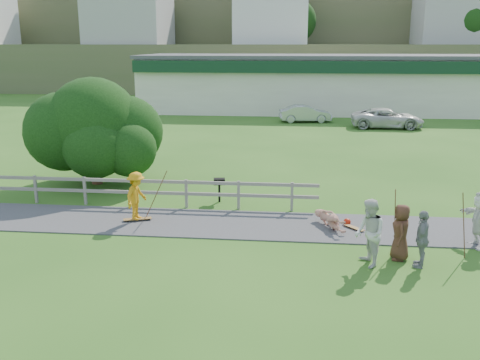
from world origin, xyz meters
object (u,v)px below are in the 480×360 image
(spectator_b, at_px, (422,239))
(spectator_c, at_px, (401,232))
(car_white, at_px, (387,118))
(spectator_d, at_px, (480,220))
(skater_rider, at_px, (136,199))
(skater_fallen, at_px, (330,220))
(bbq, at_px, (219,190))
(car_silver, at_px, (305,114))
(spectator_a, at_px, (369,233))
(tree, at_px, (95,141))

(spectator_b, xyz_separation_m, spectator_c, (-0.49, 0.48, 0.00))
(spectator_b, bearing_deg, spectator_c, -117.87)
(car_white, bearing_deg, spectator_d, 178.42)
(spectator_b, relative_size, spectator_d, 0.92)
(skater_rider, bearing_deg, spectator_b, -93.96)
(spectator_b, relative_size, car_white, 0.31)
(skater_fallen, bearing_deg, bbq, 122.15)
(car_silver, bearing_deg, spectator_a, 174.52)
(spectator_a, height_order, car_white, spectator_a)
(skater_fallen, distance_m, car_silver, 25.45)
(spectator_b, xyz_separation_m, bbq, (-6.51, 5.67, -0.35))
(tree, bearing_deg, spectator_d, -23.48)
(spectator_c, height_order, bbq, spectator_c)
(spectator_d, height_order, car_silver, spectator_d)
(spectator_a, bearing_deg, bbq, -152.96)
(spectator_b, height_order, spectator_d, spectator_d)
(skater_fallen, distance_m, bbq, 4.98)
(skater_rider, relative_size, spectator_b, 1.03)
(spectator_a, distance_m, tree, 13.60)
(spectator_d, distance_m, car_white, 24.29)
(skater_fallen, relative_size, tree, 0.26)
(skater_fallen, distance_m, spectator_b, 3.80)
(car_white, bearing_deg, skater_rider, 153.03)
(spectator_a, xyz_separation_m, car_white, (4.59, 26.04, -0.23))
(spectator_c, xyz_separation_m, tree, (-11.88, 7.48, 1.10))
(car_white, distance_m, tree, 23.78)
(car_silver, distance_m, tree, 22.58)
(spectator_b, height_order, bbq, spectator_b)
(skater_rider, bearing_deg, car_white, -13.68)
(spectator_a, distance_m, car_white, 26.45)
(spectator_c, height_order, spectator_d, spectator_d)
(spectator_c, bearing_deg, spectator_a, -55.22)
(spectator_a, height_order, tree, tree)
(skater_rider, xyz_separation_m, skater_fallen, (6.70, -0.01, -0.53))
(bbq, bearing_deg, spectator_b, -49.92)
(spectator_c, bearing_deg, car_white, 175.97)
(spectator_a, distance_m, spectator_b, 1.47)
(spectator_b, xyz_separation_m, tree, (-12.37, 7.96, 1.11))
(spectator_a, bearing_deg, tree, -140.61)
(car_white, bearing_deg, bbq, 155.49)
(spectator_b, bearing_deg, skater_rider, -91.96)
(spectator_d, bearing_deg, tree, -124.96)
(bbq, bearing_deg, skater_fallen, -41.88)
(skater_rider, bearing_deg, bbq, -28.82)
(skater_rider, bearing_deg, skater_fallen, -75.86)
(skater_rider, bearing_deg, car_silver, 0.58)
(spectator_b, relative_size, tree, 0.25)
(car_white, bearing_deg, spectator_b, 174.05)
(spectator_c, xyz_separation_m, spectator_d, (2.56, 1.21, 0.07))
(tree, distance_m, bbq, 6.46)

